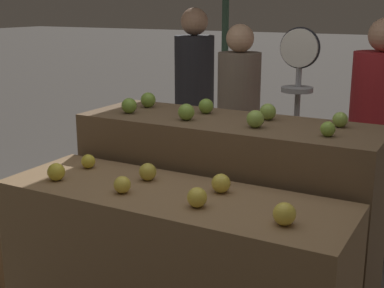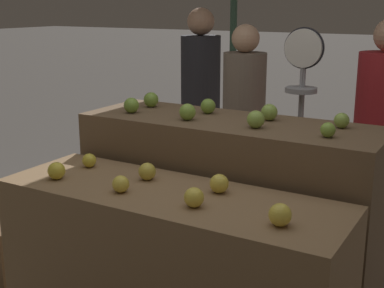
% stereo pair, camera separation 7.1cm
% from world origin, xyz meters
% --- Properties ---
extents(display_counter_front, '(1.63, 0.55, 0.90)m').
position_xyz_m(display_counter_front, '(0.00, 0.00, 0.45)').
color(display_counter_front, olive).
rests_on(display_counter_front, ground_plane).
extents(display_counter_back, '(1.63, 0.55, 1.12)m').
position_xyz_m(display_counter_back, '(0.00, 0.60, 0.56)').
color(display_counter_back, brown).
rests_on(display_counter_back, ground_plane).
extents(apple_front_0, '(0.09, 0.09, 0.09)m').
position_xyz_m(apple_front_0, '(-0.57, -0.12, 0.94)').
color(apple_front_0, gold).
rests_on(apple_front_0, display_counter_front).
extents(apple_front_1, '(0.08, 0.08, 0.08)m').
position_xyz_m(apple_front_1, '(-0.19, -0.11, 0.94)').
color(apple_front_1, yellow).
rests_on(apple_front_1, display_counter_front).
extents(apple_front_2, '(0.09, 0.09, 0.09)m').
position_xyz_m(apple_front_2, '(0.19, -0.10, 0.94)').
color(apple_front_2, yellow).
rests_on(apple_front_2, display_counter_front).
extents(apple_front_3, '(0.09, 0.09, 0.09)m').
position_xyz_m(apple_front_3, '(0.57, -0.10, 0.94)').
color(apple_front_3, yellow).
rests_on(apple_front_3, display_counter_front).
extents(apple_front_4, '(0.07, 0.07, 0.07)m').
position_xyz_m(apple_front_4, '(-0.56, 0.11, 0.93)').
color(apple_front_4, gold).
rests_on(apple_front_4, display_counter_front).
extents(apple_front_5, '(0.08, 0.08, 0.08)m').
position_xyz_m(apple_front_5, '(-0.19, 0.10, 0.94)').
color(apple_front_5, gold).
rests_on(apple_front_5, display_counter_front).
extents(apple_front_6, '(0.09, 0.09, 0.09)m').
position_xyz_m(apple_front_6, '(0.20, 0.11, 0.94)').
color(apple_front_6, yellow).
rests_on(apple_front_6, display_counter_front).
extents(apple_back_0, '(0.09, 0.09, 0.09)m').
position_xyz_m(apple_back_0, '(-0.57, 0.50, 1.16)').
color(apple_back_0, '#7AA338').
rests_on(apple_back_0, display_counter_back).
extents(apple_back_1, '(0.09, 0.09, 0.09)m').
position_xyz_m(apple_back_1, '(-0.20, 0.49, 1.16)').
color(apple_back_1, '#84AD3D').
rests_on(apple_back_1, display_counter_back).
extents(apple_back_2, '(0.09, 0.09, 0.09)m').
position_xyz_m(apple_back_2, '(0.20, 0.50, 1.16)').
color(apple_back_2, '#8EB247').
rests_on(apple_back_2, display_counter_back).
extents(apple_back_3, '(0.07, 0.07, 0.07)m').
position_xyz_m(apple_back_3, '(0.56, 0.49, 1.15)').
color(apple_back_3, '#84AD3D').
rests_on(apple_back_3, display_counter_back).
extents(apple_back_4, '(0.09, 0.09, 0.09)m').
position_xyz_m(apple_back_4, '(-0.57, 0.70, 1.16)').
color(apple_back_4, '#7AA338').
rests_on(apple_back_4, display_counter_back).
extents(apple_back_5, '(0.09, 0.09, 0.09)m').
position_xyz_m(apple_back_5, '(-0.19, 0.70, 1.16)').
color(apple_back_5, '#7AA338').
rests_on(apple_back_5, display_counter_back).
extents(apple_back_6, '(0.09, 0.09, 0.09)m').
position_xyz_m(apple_back_6, '(0.18, 0.71, 1.16)').
color(apple_back_6, '#8EB247').
rests_on(apple_back_6, display_counter_back).
extents(apple_back_7, '(0.08, 0.08, 0.08)m').
position_xyz_m(apple_back_7, '(0.57, 0.72, 1.16)').
color(apple_back_7, '#8EB247').
rests_on(apple_back_7, display_counter_back).
extents(produce_scale, '(0.25, 0.20, 1.58)m').
position_xyz_m(produce_scale, '(0.15, 1.31, 1.14)').
color(produce_scale, '#99999E').
rests_on(produce_scale, ground_plane).
extents(person_vendor_at_scale, '(0.49, 0.49, 1.64)m').
position_xyz_m(person_vendor_at_scale, '(0.60, 1.65, 0.94)').
color(person_vendor_at_scale, '#2D2D38').
rests_on(person_vendor_at_scale, ground_plane).
extents(person_customer_left, '(0.42, 0.42, 1.58)m').
position_xyz_m(person_customer_left, '(-0.43, 1.72, 0.91)').
color(person_customer_left, '#2D2D38').
rests_on(person_customer_left, ground_plane).
extents(person_customer_right, '(0.44, 0.44, 1.69)m').
position_xyz_m(person_customer_right, '(-0.94, 1.96, 0.99)').
color(person_customer_right, '#2D2D38').
rests_on(person_customer_right, ground_plane).
extents(wooden_crate_side, '(0.39, 0.39, 0.39)m').
position_xyz_m(wooden_crate_side, '(-1.40, 0.22, 0.20)').
color(wooden_crate_side, brown).
rests_on(wooden_crate_side, ground_plane).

